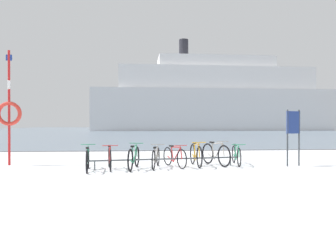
{
  "coord_description": "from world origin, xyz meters",
  "views": [
    {
      "loc": [
        0.53,
        -6.57,
        1.43
      ],
      "look_at": [
        1.54,
        6.14,
        1.33
      ],
      "focal_mm": 33.8,
      "sensor_mm": 36.0,
      "label": 1
    }
  ],
  "objects_px": {
    "bicycle_2": "(134,158)",
    "bicycle_5": "(196,155)",
    "bicycle_0": "(88,159)",
    "bicycle_1": "(110,158)",
    "bicycle_4": "(175,157)",
    "ferry_ship": "(219,100)",
    "bicycle_3": "(156,157)",
    "rescue_post": "(9,111)",
    "bicycle_7": "(236,155)",
    "info_sign": "(293,128)",
    "bicycle_6": "(216,154)"
  },
  "relations": [
    {
      "from": "bicycle_1",
      "to": "bicycle_6",
      "type": "xyz_separation_m",
      "value": [
        3.5,
        0.71,
        0.02
      ]
    },
    {
      "from": "bicycle_7",
      "to": "rescue_post",
      "type": "height_order",
      "value": "rescue_post"
    },
    {
      "from": "bicycle_4",
      "to": "ferry_ship",
      "type": "height_order",
      "value": "ferry_ship"
    },
    {
      "from": "bicycle_1",
      "to": "bicycle_5",
      "type": "distance_m",
      "value": 2.86
    },
    {
      "from": "bicycle_1",
      "to": "bicycle_0",
      "type": "bearing_deg",
      "value": -164.53
    },
    {
      "from": "bicycle_0",
      "to": "bicycle_7",
      "type": "relative_size",
      "value": 1.05
    },
    {
      "from": "bicycle_7",
      "to": "info_sign",
      "type": "relative_size",
      "value": 0.87
    },
    {
      "from": "bicycle_4",
      "to": "ferry_ship",
      "type": "relative_size",
      "value": 0.03
    },
    {
      "from": "rescue_post",
      "to": "ferry_ship",
      "type": "xyz_separation_m",
      "value": [
        20.96,
        55.94,
        4.64
      ]
    },
    {
      "from": "bicycle_3",
      "to": "rescue_post",
      "type": "bearing_deg",
      "value": 168.09
    },
    {
      "from": "bicycle_2",
      "to": "info_sign",
      "type": "xyz_separation_m",
      "value": [
        5.33,
        0.3,
        0.92
      ]
    },
    {
      "from": "bicycle_2",
      "to": "bicycle_7",
      "type": "bearing_deg",
      "value": 12.14
    },
    {
      "from": "bicycle_0",
      "to": "bicycle_1",
      "type": "height_order",
      "value": "bicycle_1"
    },
    {
      "from": "bicycle_3",
      "to": "ferry_ship",
      "type": "bearing_deg",
      "value": 74.34
    },
    {
      "from": "bicycle_0",
      "to": "bicycle_5",
      "type": "height_order",
      "value": "bicycle_5"
    },
    {
      "from": "bicycle_6",
      "to": "bicycle_7",
      "type": "xyz_separation_m",
      "value": [
        0.75,
        0.09,
        -0.04
      ]
    },
    {
      "from": "bicycle_2",
      "to": "bicycle_5",
      "type": "height_order",
      "value": "bicycle_5"
    },
    {
      "from": "bicycle_3",
      "to": "rescue_post",
      "type": "distance_m",
      "value": 5.31
    },
    {
      "from": "bicycle_1",
      "to": "rescue_post",
      "type": "height_order",
      "value": "rescue_post"
    },
    {
      "from": "bicycle_5",
      "to": "bicycle_6",
      "type": "xyz_separation_m",
      "value": [
        0.71,
        0.14,
        0.01
      ]
    },
    {
      "from": "bicycle_5",
      "to": "bicycle_4",
      "type": "bearing_deg",
      "value": -165.05
    },
    {
      "from": "bicycle_0",
      "to": "info_sign",
      "type": "height_order",
      "value": "info_sign"
    },
    {
      "from": "bicycle_7",
      "to": "ferry_ship",
      "type": "xyz_separation_m",
      "value": [
        13.17,
        56.44,
        6.15
      ]
    },
    {
      "from": "bicycle_2",
      "to": "bicycle_5",
      "type": "relative_size",
      "value": 0.97
    },
    {
      "from": "bicycle_0",
      "to": "bicycle_1",
      "type": "relative_size",
      "value": 1.06
    },
    {
      "from": "bicycle_1",
      "to": "info_sign",
      "type": "distance_m",
      "value": 6.15
    },
    {
      "from": "bicycle_2",
      "to": "bicycle_0",
      "type": "bearing_deg",
      "value": -171.06
    },
    {
      "from": "bicycle_4",
      "to": "ferry_ship",
      "type": "xyz_separation_m",
      "value": [
        15.36,
        56.86,
        6.15
      ]
    },
    {
      "from": "bicycle_2",
      "to": "info_sign",
      "type": "height_order",
      "value": "info_sign"
    },
    {
      "from": "bicycle_0",
      "to": "bicycle_5",
      "type": "relative_size",
      "value": 1.0
    },
    {
      "from": "info_sign",
      "to": "bicycle_6",
      "type": "bearing_deg",
      "value": 171.84
    },
    {
      "from": "bicycle_0",
      "to": "ferry_ship",
      "type": "relative_size",
      "value": 0.03
    },
    {
      "from": "bicycle_4",
      "to": "bicycle_7",
      "type": "xyz_separation_m",
      "value": [
        2.19,
        0.42,
        -0.0
      ]
    },
    {
      "from": "bicycle_2",
      "to": "info_sign",
      "type": "relative_size",
      "value": 0.88
    },
    {
      "from": "rescue_post",
      "to": "bicycle_7",
      "type": "bearing_deg",
      "value": -3.67
    },
    {
      "from": "bicycle_5",
      "to": "rescue_post",
      "type": "distance_m",
      "value": 6.54
    },
    {
      "from": "bicycle_0",
      "to": "bicycle_5",
      "type": "distance_m",
      "value": 3.52
    },
    {
      "from": "bicycle_2",
      "to": "rescue_post",
      "type": "distance_m",
      "value": 4.7
    },
    {
      "from": "bicycle_4",
      "to": "ferry_ship",
      "type": "bearing_deg",
      "value": 74.88
    },
    {
      "from": "bicycle_6",
      "to": "rescue_post",
      "type": "height_order",
      "value": "rescue_post"
    },
    {
      "from": "bicycle_5",
      "to": "rescue_post",
      "type": "xyz_separation_m",
      "value": [
        -6.33,
        0.72,
        1.47
      ]
    },
    {
      "from": "bicycle_0",
      "to": "bicycle_3",
      "type": "relative_size",
      "value": 1.05
    },
    {
      "from": "bicycle_1",
      "to": "bicycle_4",
      "type": "height_order",
      "value": "bicycle_1"
    },
    {
      "from": "bicycle_0",
      "to": "bicycle_5",
      "type": "xyz_separation_m",
      "value": [
        3.44,
        0.75,
        0.02
      ]
    },
    {
      "from": "bicycle_1",
      "to": "bicycle_7",
      "type": "height_order",
      "value": "bicycle_1"
    },
    {
      "from": "bicycle_0",
      "to": "bicycle_1",
      "type": "bearing_deg",
      "value": 15.47
    },
    {
      "from": "bicycle_5",
      "to": "bicycle_3",
      "type": "bearing_deg",
      "value": -166.44
    },
    {
      "from": "bicycle_4",
      "to": "bicycle_7",
      "type": "distance_m",
      "value": 2.23
    },
    {
      "from": "bicycle_5",
      "to": "info_sign",
      "type": "relative_size",
      "value": 0.91
    },
    {
      "from": "bicycle_6",
      "to": "info_sign",
      "type": "distance_m",
      "value": 2.74
    }
  ]
}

